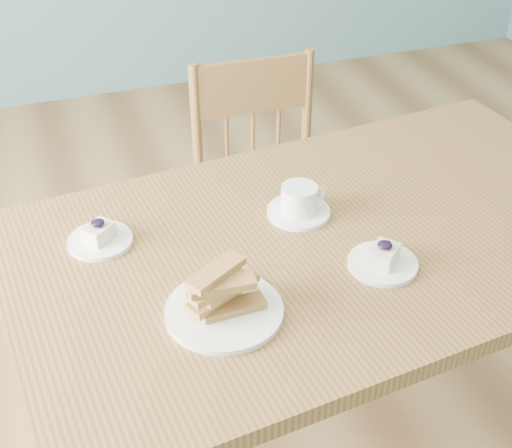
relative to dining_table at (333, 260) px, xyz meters
name	(u,v)px	position (x,y,z in m)	size (l,w,h in m)	color
dining_table	(333,260)	(0.00, 0.00, 0.00)	(1.61, 1.03, 0.81)	olive
dining_chair	(265,200)	(0.06, 0.66, -0.26)	(0.44, 0.42, 0.93)	olive
cheesecake_plate_near	(383,260)	(0.05, -0.15, 0.10)	(0.15, 0.15, 0.07)	white
cheesecake_plate_far	(100,237)	(-0.53, 0.14, 0.10)	(0.15, 0.15, 0.06)	white
coffee_cup	(300,202)	(-0.05, 0.10, 0.11)	(0.15, 0.15, 0.08)	white
biscotti_plate	(224,300)	(-0.33, -0.18, 0.12)	(0.24, 0.24, 0.11)	white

